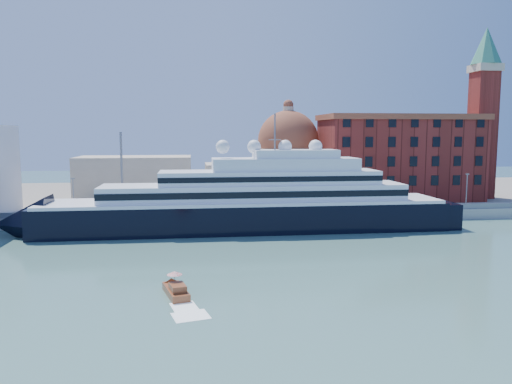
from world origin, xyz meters
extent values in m
plane|color=#3A6561|center=(0.00, 0.00, 0.00)|extent=(400.00, 400.00, 0.00)
cube|color=gray|center=(0.00, 34.00, 1.25)|extent=(180.00, 10.00, 2.50)
cube|color=slate|center=(0.00, 75.00, 1.00)|extent=(260.00, 72.00, 2.00)
cube|color=slate|center=(0.00, 29.50, 3.10)|extent=(180.00, 0.10, 1.20)
cube|color=black|center=(5.98, 23.00, 2.37)|extent=(84.16, 12.95, 7.01)
cone|color=black|center=(-38.26, 23.00, 2.37)|extent=(10.79, 12.95, 12.95)
cube|color=black|center=(48.05, 23.00, 2.16)|extent=(6.47, 11.87, 6.47)
cube|color=white|center=(5.98, 23.00, 6.15)|extent=(82.00, 13.16, 0.65)
cube|color=white|center=(8.13, 23.00, 8.09)|extent=(62.58, 10.79, 3.24)
cube|color=black|center=(8.13, 17.61, 8.09)|extent=(62.58, 0.15, 1.29)
cube|color=white|center=(11.37, 23.00, 11.11)|extent=(45.32, 9.71, 2.81)
cube|color=white|center=(14.61, 23.00, 13.81)|extent=(30.21, 8.63, 2.59)
cube|color=white|center=(16.76, 23.00, 15.97)|extent=(17.26, 7.55, 1.73)
cylinder|color=slate|center=(12.45, 23.00, 20.50)|extent=(0.32, 0.32, 7.55)
sphere|color=white|center=(1.66, 23.00, 17.48)|extent=(2.81, 2.81, 2.81)
sphere|color=white|center=(8.13, 23.00, 17.48)|extent=(2.81, 2.81, 2.81)
sphere|color=white|center=(14.61, 23.00, 17.48)|extent=(2.81, 2.81, 2.81)
sphere|color=white|center=(21.08, 23.00, 17.48)|extent=(2.81, 2.81, 2.81)
cube|color=brown|center=(-6.85, -17.75, 0.38)|extent=(3.73, 6.92, 1.10)
cube|color=brown|center=(-6.58, -18.82, 1.32)|extent=(2.37, 3.09, 0.88)
cylinder|color=slate|center=(-6.98, -17.22, 1.76)|extent=(0.07, 0.07, 1.76)
cone|color=red|center=(-6.98, -17.22, 2.74)|extent=(1.98, 1.98, 0.44)
cube|color=maroon|center=(52.00, 52.00, 13.00)|extent=(42.00, 18.00, 22.00)
cube|color=brown|center=(52.00, 52.00, 24.50)|extent=(43.00, 19.00, 1.50)
cube|color=maroon|center=(76.00, 52.00, 19.50)|extent=(6.00, 6.00, 35.00)
cube|color=beige|center=(76.00, 52.00, 38.00)|extent=(7.00, 7.00, 2.00)
cone|color=#3A7F65|center=(76.00, 52.00, 44.00)|extent=(8.40, 8.40, 10.00)
cylinder|color=beige|center=(22.00, 58.00, 9.00)|extent=(18.00, 18.00, 14.00)
sphere|color=brown|center=(22.00, 58.00, 18.00)|extent=(17.00, 17.00, 17.00)
cylinder|color=beige|center=(22.00, 58.00, 26.00)|extent=(3.00, 3.00, 3.00)
cube|color=beige|center=(8.00, 56.00, 7.00)|extent=(18.00, 14.00, 10.00)
cube|color=beige|center=(-20.00, 58.00, 8.00)|extent=(30.00, 16.00, 12.00)
cylinder|color=slate|center=(-30.00, 31.00, 6.50)|extent=(0.24, 0.24, 8.00)
cube|color=slate|center=(-30.00, 31.00, 10.60)|extent=(0.80, 0.30, 0.25)
cylinder|color=slate|center=(0.00, 31.00, 6.50)|extent=(0.24, 0.24, 8.00)
cube|color=slate|center=(0.00, 31.00, 10.60)|extent=(0.80, 0.30, 0.25)
cylinder|color=slate|center=(30.00, 31.00, 6.50)|extent=(0.24, 0.24, 8.00)
cube|color=slate|center=(30.00, 31.00, 10.60)|extent=(0.80, 0.30, 0.25)
cylinder|color=slate|center=(60.00, 31.00, 6.50)|extent=(0.24, 0.24, 8.00)
cube|color=slate|center=(60.00, 31.00, 10.60)|extent=(0.80, 0.30, 0.25)
cylinder|color=slate|center=(-20.00, 33.00, 11.50)|extent=(0.50, 0.50, 18.00)
camera|label=1|loc=(-4.54, -79.25, 20.33)|focal=35.00mm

